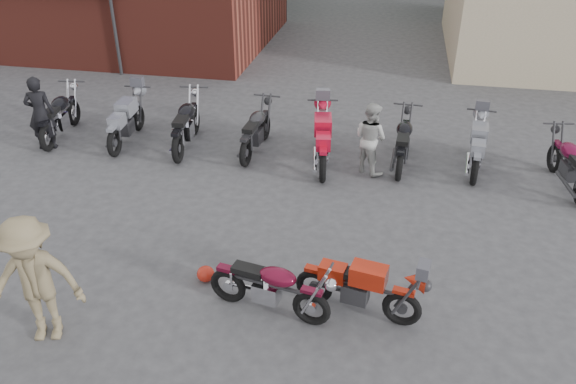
% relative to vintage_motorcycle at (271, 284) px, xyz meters
% --- Properties ---
extents(ground, '(90.00, 90.00, 0.00)m').
position_rel_vintage_motorcycle_xyz_m(ground, '(-0.37, -0.09, -0.52)').
color(ground, '#39393B').
extents(vintage_motorcycle, '(1.88, 0.92, 1.04)m').
position_rel_vintage_motorcycle_xyz_m(vintage_motorcycle, '(0.00, 0.00, 0.00)').
color(vintage_motorcycle, '#5A0B21').
rests_on(vintage_motorcycle, ground).
extents(sportbike, '(1.87, 0.91, 1.04)m').
position_rel_vintage_motorcycle_xyz_m(sportbike, '(1.24, 0.24, -0.00)').
color(sportbike, '#B5220F').
rests_on(sportbike, ground).
extents(helmet, '(0.29, 0.29, 0.25)m').
position_rel_vintage_motorcycle_xyz_m(helmet, '(-1.17, 0.52, -0.40)').
color(helmet, '#AF2012').
rests_on(helmet, ground).
extents(person_dark, '(0.72, 0.59, 1.71)m').
position_rel_vintage_motorcycle_xyz_m(person_dark, '(-6.34, 4.47, 0.33)').
color(person_dark, black).
rests_on(person_dark, ground).
extents(person_light, '(0.95, 0.92, 1.54)m').
position_rel_vintage_motorcycle_xyz_m(person_light, '(1.06, 4.75, 0.25)').
color(person_light, '#AAABA6').
rests_on(person_light, ground).
extents(person_tan, '(1.38, 1.01, 1.91)m').
position_rel_vintage_motorcycle_xyz_m(person_tan, '(-2.92, -1.05, 0.43)').
color(person_tan, '#7E6F4E').
rests_on(person_tan, ground).
extents(row_bike_0, '(0.96, 2.15, 1.21)m').
position_rel_vintage_motorcycle_xyz_m(row_bike_0, '(-6.31, 5.12, 0.08)').
color(row_bike_0, black).
rests_on(row_bike_0, ground).
extents(row_bike_1, '(0.81, 2.08, 1.18)m').
position_rel_vintage_motorcycle_xyz_m(row_bike_1, '(-4.63, 5.15, 0.07)').
color(row_bike_1, gray).
rests_on(row_bike_1, ground).
extents(row_bike_2, '(0.95, 2.23, 1.25)m').
position_rel_vintage_motorcycle_xyz_m(row_bike_2, '(-3.16, 5.17, 0.10)').
color(row_bike_2, black).
rests_on(row_bike_2, ground).
extents(row_bike_3, '(0.77, 2.03, 1.15)m').
position_rel_vintage_motorcycle_xyz_m(row_bike_3, '(-1.53, 5.23, 0.06)').
color(row_bike_3, '#242427').
rests_on(row_bike_3, ground).
extents(row_bike_4, '(1.04, 2.24, 1.25)m').
position_rel_vintage_motorcycle_xyz_m(row_bike_4, '(0.03, 4.90, 0.10)').
color(row_bike_4, red).
rests_on(row_bike_4, ground).
extents(row_bike_5, '(0.76, 2.05, 1.17)m').
position_rel_vintage_motorcycle_xyz_m(row_bike_5, '(1.73, 5.23, 0.06)').
color(row_bike_5, black).
rests_on(row_bike_5, ground).
extents(row_bike_6, '(0.86, 2.02, 1.14)m').
position_rel_vintage_motorcycle_xyz_m(row_bike_6, '(3.29, 5.31, 0.05)').
color(row_bike_6, gray).
rests_on(row_bike_6, ground).
extents(row_bike_7, '(0.95, 2.05, 1.15)m').
position_rel_vintage_motorcycle_xyz_m(row_bike_7, '(5.02, 4.82, 0.05)').
color(row_bike_7, '#5A0B2A').
rests_on(row_bike_7, ground).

